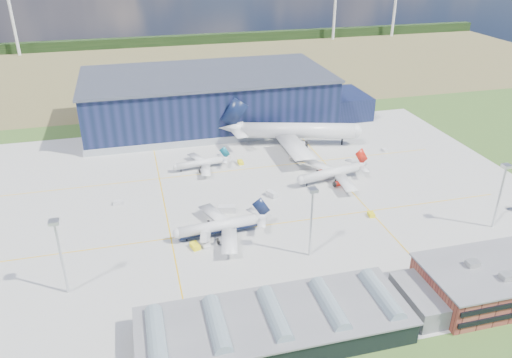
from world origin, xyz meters
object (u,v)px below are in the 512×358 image
at_px(airstair, 206,239).
at_px(light_mast_east, 502,186).
at_px(light_mast_center, 312,211).
at_px(gse_cart_b, 118,203).
at_px(gse_tug_a, 195,246).
at_px(car_a, 358,286).
at_px(airliner_regional, 199,160).
at_px(airliner_navy, 218,221).
at_px(gse_tug_b, 371,215).
at_px(car_b, 369,284).
at_px(hangar, 213,101).
at_px(gse_tug_c, 240,162).
at_px(gse_van_a, 227,209).
at_px(ops_building, 505,278).
at_px(airliner_red, 330,169).
at_px(gse_van_b, 272,194).
at_px(gse_cart_a, 385,150).
at_px(airliner_widebody, 298,123).
at_px(light_mast_west, 59,245).

bearing_deg(airstair, light_mast_east, 15.67).
relative_size(light_mast_center, gse_cart_b, 7.23).
xyz_separation_m(gse_tug_a, car_a, (40.87, -30.52, -0.13)).
bearing_deg(airliner_regional, airliner_navy, 81.14).
height_order(gse_tug_b, car_b, gse_tug_b).
bearing_deg(gse_tug_b, hangar, 115.61).
bearing_deg(gse_tug_c, gse_van_a, -110.60).
bearing_deg(gse_van_a, airliner_regional, 18.23).
bearing_deg(ops_building, gse_tug_c, 116.53).
distance_m(light_mast_center, gse_tug_b, 36.50).
xyz_separation_m(airliner_red, gse_van_a, (-44.34, -13.88, -4.23)).
height_order(hangar, gse_tug_c, hangar).
height_order(light_mast_east, gse_tug_a, light_mast_east).
bearing_deg(gse_van_b, gse_tug_b, -62.47).
distance_m(airliner_regional, car_b, 94.42).
height_order(car_a, car_b, car_a).
relative_size(gse_tug_a, airstair, 0.75).
relative_size(airliner_regional, gse_van_b, 5.59).
bearing_deg(gse_cart_a, light_mast_center, -136.81).
xyz_separation_m(airliner_red, airliner_widebody, (-0.16, 39.27, 5.26)).
distance_m(hangar, gse_cart_b, 92.25).
xyz_separation_m(hangar, gse_van_b, (6.60, -85.55, -10.58)).
bearing_deg(airstair, gse_tug_c, 90.86).
bearing_deg(gse_tug_b, airliner_widebody, 100.34).
relative_size(ops_building, car_a, 12.02).
bearing_deg(ops_building, light_mast_west, 165.38).
bearing_deg(gse_tug_b, light_mast_west, -163.27).
height_order(airliner_red, car_a, airliner_red).
xyz_separation_m(light_mast_center, car_b, (11.14, -18.00, -14.84)).
height_order(ops_building, car_b, ops_building).
bearing_deg(airliner_regional, ops_building, 117.35).
bearing_deg(gse_van_b, gse_cart_a, -0.20).
relative_size(airliner_navy, airstair, 6.67).
distance_m(airliner_red, car_a, 66.30).
xyz_separation_m(hangar, car_b, (18.33, -142.80, -11.03)).
distance_m(light_mast_west, gse_van_b, 81.03).
xyz_separation_m(gse_van_a, gse_cart_b, (-37.06, 15.54, -0.60)).
height_order(gse_tug_a, gse_van_b, gse_van_b).
bearing_deg(ops_building, gse_cart_a, 80.84).
bearing_deg(light_mast_center, gse_tug_a, 159.37).
bearing_deg(hangar, gse_van_b, -85.59).
height_order(airliner_red, car_b, airliner_red).
relative_size(airliner_red, gse_cart_b, 10.64).
distance_m(gse_tug_a, gse_van_b, 42.21).
bearing_deg(light_mast_center, gse_cart_b, 139.83).
xyz_separation_m(gse_cart_a, gse_cart_b, (-116.91, -20.24, 0.09)).
height_order(gse_tug_a, gse_cart_b, gse_tug_a).
bearing_deg(airliner_widebody, gse_van_b, -103.40).
relative_size(hangar, gse_van_b, 31.95).
distance_m(airliner_red, gse_tug_a, 67.43).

